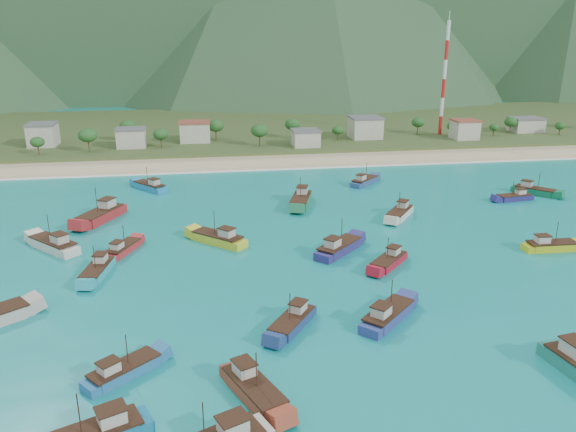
{
  "coord_description": "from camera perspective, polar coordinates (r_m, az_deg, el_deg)",
  "views": [
    {
      "loc": [
        -8.6,
        -83.76,
        36.73
      ],
      "look_at": [
        7.62,
        18.0,
        3.0
      ],
      "focal_mm": 35.0,
      "sensor_mm": 36.0,
      "label": 1
    }
  ],
  "objects": [
    {
      "name": "boat_22",
      "position": [
        139.31,
        22.0,
        1.72
      ],
      "size": [
        8.96,
        3.66,
        5.14
      ],
      "rotation": [
        0.0,
        0.0,
        1.7
      ],
      "color": "navy",
      "rests_on": "ground"
    },
    {
      "name": "boat_8",
      "position": [
        121.42,
        -18.44,
        0.05
      ],
      "size": [
        9.23,
        13.19,
        7.6
      ],
      "rotation": [
        0.0,
        0.0,
        2.67
      ],
      "color": "maroon",
      "rests_on": "ground"
    },
    {
      "name": "land",
      "position": [
        226.92,
        -6.84,
        8.68
      ],
      "size": [
        400.0,
        110.0,
        2.4
      ],
      "primitive_type": "cube",
      "color": "#385123",
      "rests_on": "ground"
    },
    {
      "name": "boat_19",
      "position": [
        109.87,
        25.13,
        -2.84
      ],
      "size": [
        9.76,
        3.13,
        5.72
      ],
      "rotation": [
        0.0,
        0.0,
        4.68
      ],
      "color": "gold",
      "rests_on": "ground"
    },
    {
      "name": "boat_26",
      "position": [
        141.87,
        -13.85,
        2.88
      ],
      "size": [
        8.96,
        9.91,
        6.11
      ],
      "rotation": [
        0.0,
        0.0,
        0.69
      ],
      "color": "#1D7DB3",
      "rests_on": "ground"
    },
    {
      "name": "boat_4",
      "position": [
        103.39,
        -7.07,
        -2.36
      ],
      "size": [
        10.3,
        9.94,
        6.53
      ],
      "rotation": [
        0.0,
        0.0,
        0.82
      ],
      "color": "gold",
      "rests_on": "ground"
    },
    {
      "name": "radio_tower",
      "position": [
        210.91,
        15.59,
        13.26
      ],
      "size": [
        1.2,
        1.2,
        39.21
      ],
      "color": "red",
      "rests_on": "ground"
    },
    {
      "name": "boat_24",
      "position": [
        144.2,
        7.77,
        3.47
      ],
      "size": [
        9.01,
        8.91,
        5.78
      ],
      "rotation": [
        0.0,
        0.0,
        5.49
      ],
      "color": "navy",
      "rests_on": "ground"
    },
    {
      "name": "ground",
      "position": [
        91.86,
        -2.94,
        -5.47
      ],
      "size": [
        600.0,
        600.0,
        0.0
      ],
      "primitive_type": "plane",
      "color": "#0B6D80",
      "rests_on": "ground"
    },
    {
      "name": "boat_1",
      "position": [
        107.92,
        -22.69,
        -2.77
      ],
      "size": [
        10.37,
        10.68,
        6.79
      ],
      "rotation": [
        0.0,
        0.0,
        0.76
      ],
      "color": "beige",
      "rests_on": "ground"
    },
    {
      "name": "boat_14",
      "position": [
        67.75,
        -16.38,
        -14.94
      ],
      "size": [
        8.75,
        7.95,
        5.41
      ],
      "rotation": [
        0.0,
        0.0,
        5.41
      ],
      "color": "#24669D",
      "rests_on": "ground"
    },
    {
      "name": "beach",
      "position": [
        167.08,
        -5.91,
        5.33
      ],
      "size": [
        400.0,
        18.0,
        1.2
      ],
      "primitive_type": "cube",
      "color": "beige",
      "rests_on": "ground"
    },
    {
      "name": "boat_20",
      "position": [
        119.51,
        11.28,
        0.22
      ],
      "size": [
        8.64,
        10.08,
        6.1
      ],
      "rotation": [
        0.0,
        0.0,
        2.5
      ],
      "color": "silver",
      "rests_on": "ground"
    },
    {
      "name": "boat_10",
      "position": [
        94.62,
        10.2,
        -4.62
      ],
      "size": [
        8.45,
        8.7,
        5.53
      ],
      "rotation": [
        0.0,
        0.0,
        2.38
      ],
      "color": "#A41525",
      "rests_on": "ground"
    },
    {
      "name": "boat_15",
      "position": [
        146.44,
        23.72,
        2.32
      ],
      "size": [
        8.84,
        9.51,
        5.93
      ],
      "rotation": [
        0.0,
        0.0,
        3.86
      ],
      "color": "#126D44",
      "rests_on": "ground"
    },
    {
      "name": "surf_line",
      "position": [
        157.84,
        -5.7,
        4.58
      ],
      "size": [
        400.0,
        2.5,
        0.08
      ],
      "primitive_type": "cube",
      "color": "white",
      "rests_on": "ground"
    },
    {
      "name": "boat_9",
      "position": [
        74.69,
        0.45,
        -10.78
      ],
      "size": [
        7.81,
        9.4,
        5.63
      ],
      "rotation": [
        0.0,
        0.0,
        2.52
      ],
      "color": "navy",
      "rests_on": "ground"
    },
    {
      "name": "boat_21",
      "position": [
        102.6,
        -16.43,
        -3.3
      ],
      "size": [
        6.04,
        9.15,
        5.23
      ],
      "rotation": [
        0.0,
        0.0,
        5.86
      ],
      "color": "#B0262C",
      "rests_on": "ground"
    },
    {
      "name": "boat_23",
      "position": [
        125.78,
        1.32,
        1.57
      ],
      "size": [
        7.08,
        12.53,
        7.1
      ],
      "rotation": [
        0.0,
        0.0,
        2.83
      ],
      "color": "#227349",
      "rests_on": "ground"
    },
    {
      "name": "boat_17",
      "position": [
        62.33,
        -3.56,
        -17.21
      ],
      "size": [
        6.86,
        10.64,
        6.07
      ],
      "rotation": [
        0.0,
        0.0,
        3.55
      ],
      "color": "#9B3C26",
      "rests_on": "ground"
    },
    {
      "name": "boat_3",
      "position": [
        77.14,
        10.07,
        -10.0
      ],
      "size": [
        9.66,
        9.54,
        6.19
      ],
      "rotation": [
        0.0,
        0.0,
        5.49
      ],
      "color": "navy",
      "rests_on": "ground"
    },
    {
      "name": "boat_12",
      "position": [
        98.69,
        5.17,
        -3.31
      ],
      "size": [
        10.16,
        10.09,
        6.53
      ],
      "rotation": [
        0.0,
        0.0,
        5.49
      ],
      "color": "navy",
      "rests_on": "ground"
    },
    {
      "name": "boat_0",
      "position": [
        94.59,
        -18.77,
        -5.32
      ],
      "size": [
        4.5,
        10.08,
        5.75
      ],
      "rotation": [
        0.0,
        0.0,
        2.97
      ],
      "color": "#25A2B2",
      "rests_on": "ground"
    },
    {
      "name": "village",
      "position": [
        189.95,
        -4.45,
        8.37
      ],
      "size": [
        211.56,
        22.83,
        7.24
      ],
      "color": "beige",
      "rests_on": "ground"
    },
    {
      "name": "vegetation",
      "position": [
        189.57,
        -7.71,
        8.38
      ],
      "size": [
        277.93,
        25.94,
        9.07
      ],
      "color": "#235623",
      "rests_on": "ground"
    }
  ]
}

